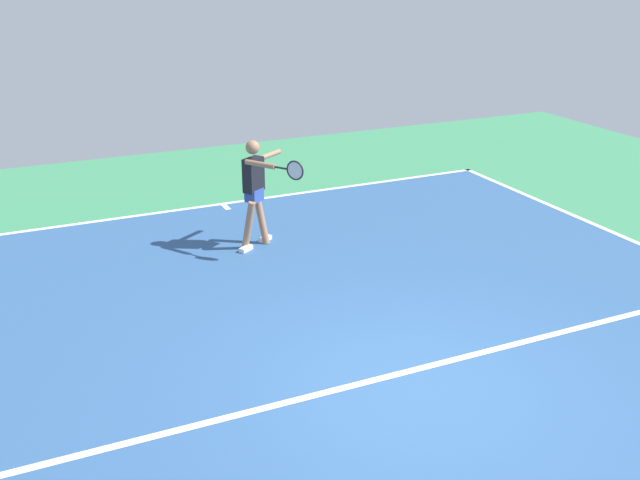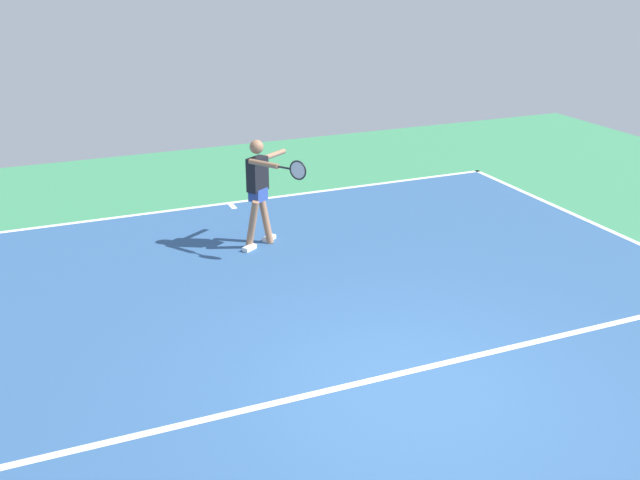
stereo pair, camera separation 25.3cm
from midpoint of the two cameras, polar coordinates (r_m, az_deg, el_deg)
The scene contains 6 objects.
ground_plane at distance 8.15m, azimuth 7.81°, elevation -11.30°, with size 21.96×21.96×0.00m, color #388456.
court_surface at distance 8.15m, azimuth 7.81°, elevation -11.28°, with size 11.00×13.66×0.00m, color #2D5484.
court_line_baseline_near at distance 13.84m, azimuth -6.46°, elevation 2.84°, with size 11.00×0.10×0.01m, color white.
court_line_service at distance 8.38m, azimuth 6.72°, elevation -10.24°, with size 8.25×0.10×0.01m, color white.
court_line_centre_mark at distance 13.65m, azimuth -6.21°, elevation 2.60°, with size 0.10×0.30×0.01m, color white.
tennis_player at distance 11.47m, azimuth -4.01°, elevation 4.14°, with size 0.94×1.37×1.72m.
Camera 2 is at (3.53, 5.88, 4.38)m, focal length 41.65 mm.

